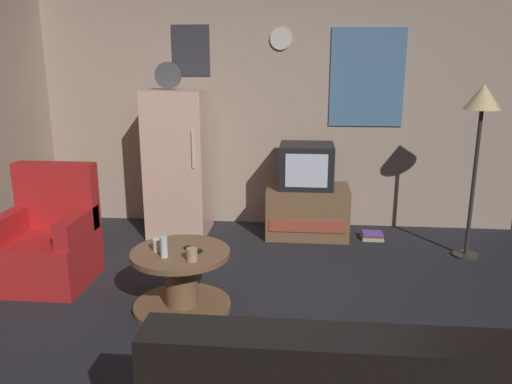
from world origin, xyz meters
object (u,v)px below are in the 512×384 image
object	(u,v)px
armchair	(49,242)
tv_stand	(307,211)
fridge	(178,163)
standing_lamp	(482,111)
mug_ceramic_white	(158,245)
remote_control	(193,249)
wine_glass	(164,247)
mug_ceramic_tan	(192,255)
book_stack	(372,236)
crt_tv	(306,166)
coffee_table	(181,280)

from	to	relation	value
armchair	tv_stand	bearing A→B (deg)	31.91
fridge	standing_lamp	distance (m)	2.93
mug_ceramic_white	standing_lamp	bearing A→B (deg)	26.45
mug_ceramic_white	remote_control	world-z (taller)	mug_ceramic_white
wine_glass	mug_ceramic_white	xyz separation A→B (m)	(-0.08, 0.11, -0.03)
tv_stand	remote_control	size ratio (longest dim) A/B	5.60
tv_stand	standing_lamp	xyz separation A→B (m)	(1.49, -0.45, 1.10)
wine_glass	remote_control	size ratio (longest dim) A/B	1.00
tv_stand	mug_ceramic_white	size ratio (longest dim) A/B	9.33
tv_stand	armchair	distance (m)	2.51
tv_stand	mug_ceramic_tan	bearing A→B (deg)	-112.97
wine_glass	armchair	distance (m)	1.25
mug_ceramic_tan	book_stack	xyz separation A→B (m)	(1.47, 1.82, -0.47)
mug_ceramic_white	wine_glass	bearing A→B (deg)	-56.23
armchair	book_stack	xyz separation A→B (m)	(2.80, 1.26, -0.30)
crt_tv	remote_control	size ratio (longest dim) A/B	3.60
mug_ceramic_tan	armchair	size ratio (longest dim) A/B	0.09
tv_stand	remote_control	bearing A→B (deg)	-116.10
crt_tv	standing_lamp	bearing A→B (deg)	-16.66
remote_control	mug_ceramic_white	bearing A→B (deg)	-141.62
wine_glass	book_stack	world-z (taller)	wine_glass
fridge	coffee_table	bearing A→B (deg)	-76.21
remote_control	armchair	bearing A→B (deg)	-163.94
tv_stand	mug_ceramic_tan	distance (m)	2.07
crt_tv	mug_ceramic_white	size ratio (longest dim) A/B	6.00
remote_control	book_stack	size ratio (longest dim) A/B	0.69
coffee_table	standing_lamp	bearing A→B (deg)	27.69
armchair	book_stack	size ratio (longest dim) A/B	4.45
coffee_table	armchair	xyz separation A→B (m)	(-1.20, 0.40, 0.11)
wine_glass	mug_ceramic_white	distance (m)	0.14
fridge	mug_ceramic_white	size ratio (longest dim) A/B	19.67
tv_stand	wine_glass	xyz separation A→B (m)	(-1.01, -1.85, 0.27)
crt_tv	mug_ceramic_tan	size ratio (longest dim) A/B	6.00
tv_stand	book_stack	distance (m)	0.71
standing_lamp	wine_glass	size ratio (longest dim) A/B	10.60
tv_stand	wine_glass	distance (m)	2.12
standing_lamp	mug_ceramic_white	world-z (taller)	standing_lamp
mug_ceramic_white	armchair	size ratio (longest dim) A/B	0.09
crt_tv	mug_ceramic_white	world-z (taller)	crt_tv
fridge	wine_glass	world-z (taller)	fridge
wine_glass	remote_control	world-z (taller)	wine_glass
tv_stand	fridge	bearing A→B (deg)	-179.09
coffee_table	mug_ceramic_white	xyz separation A→B (m)	(-0.16, -0.01, 0.27)
crt_tv	mug_ceramic_white	distance (m)	2.05
wine_glass	fridge	bearing A→B (deg)	100.39
coffee_table	remote_control	bearing A→B (deg)	7.88
tv_stand	wine_glass	size ratio (longest dim) A/B	5.60
fridge	mug_ceramic_tan	xyz separation A→B (m)	(0.54, -1.87, -0.25)
tv_stand	crt_tv	xyz separation A→B (m)	(-0.02, -0.00, 0.48)
wine_glass	remote_control	bearing A→B (deg)	38.68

